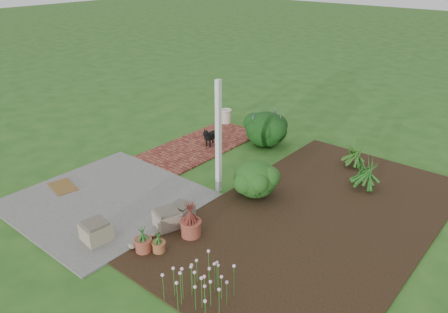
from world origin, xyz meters
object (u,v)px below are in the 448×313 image
Objects in this scene: cream_ceramic_urn at (226,116)px; evergreen_shrub at (256,178)px; black_dog at (210,136)px; stone_trough_near at (96,232)px.

cream_ceramic_urn is 4.46m from evergreen_shrub.
black_dog is at bearing -63.76° from cream_ceramic_urn.
stone_trough_near is at bearing -71.37° from cream_ceramic_urn.
cream_ceramic_urn is 0.43× the size of evergreen_shrub.
black_dog is 1.83m from cream_ceramic_urn.
evergreen_shrub is at bearing -31.07° from black_dog.
stone_trough_near is 4.71m from black_dog.
stone_trough_near is 1.15× the size of cream_ceramic_urn.
cream_ceramic_urn is at bearing 108.63° from stone_trough_near.
black_dog is 0.59× the size of evergreen_shrub.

